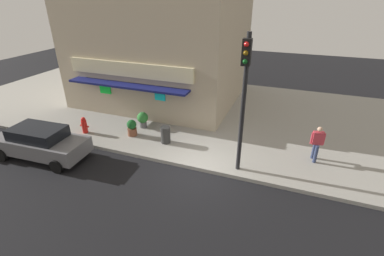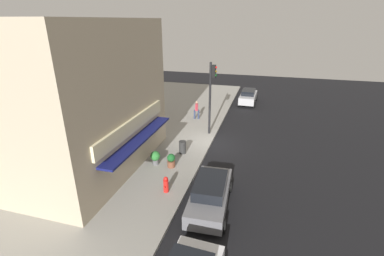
{
  "view_description": "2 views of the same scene",
  "coord_description": "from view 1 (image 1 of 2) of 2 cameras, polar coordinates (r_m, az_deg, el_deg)",
  "views": [
    {
      "loc": [
        3.28,
        -9.71,
        7.26
      ],
      "look_at": [
        -0.75,
        1.05,
        1.56
      ],
      "focal_mm": 25.83,
      "sensor_mm": 36.0,
      "label": 1
    },
    {
      "loc": [
        -18.83,
        -3.75,
        8.96
      ],
      "look_at": [
        -1.29,
        1.23,
        1.68
      ],
      "focal_mm": 25.44,
      "sensor_mm": 36.0,
      "label": 2
    }
  ],
  "objects": [
    {
      "name": "corner_building",
      "position": [
        20.15,
        -5.98,
        18.71
      ],
      "size": [
        10.45,
        10.01,
        8.88
      ],
      "color": "tan",
      "rests_on": "sidewalk"
    },
    {
      "name": "trash_can",
      "position": [
        14.29,
        -5.48,
        -1.41
      ],
      "size": [
        0.5,
        0.5,
        0.89
      ],
      "primitive_type": "cylinder",
      "color": "#2D2D2D",
      "rests_on": "sidewalk"
    },
    {
      "name": "fire_hydrant",
      "position": [
        16.36,
        -21.35,
        0.54
      ],
      "size": [
        0.53,
        0.29,
        0.93
      ],
      "color": "red",
      "rests_on": "sidewalk"
    },
    {
      "name": "potted_plant_by_window",
      "position": [
        15.31,
        -12.3,
        0.09
      ],
      "size": [
        0.52,
        0.52,
        0.9
      ],
      "color": "brown",
      "rests_on": "sidewalk"
    },
    {
      "name": "potted_plant_by_doorway",
      "position": [
        16.1,
        -10.14,
        1.89
      ],
      "size": [
        0.64,
        0.64,
        0.91
      ],
      "color": "#59595B",
      "rests_on": "sidewalk"
    },
    {
      "name": "parked_car_grey",
      "position": [
        15.02,
        -28.85,
        -2.55
      ],
      "size": [
        4.64,
        2.19,
        1.58
      ],
      "color": "slate",
      "rests_on": "ground_plane"
    },
    {
      "name": "sidewalk",
      "position": [
        18.06,
        8.38,
        2.69
      ],
      "size": [
        39.01,
        13.07,
        0.18
      ],
      "primitive_type": "cube",
      "color": "gray",
      "rests_on": "ground_plane"
    },
    {
      "name": "traffic_light",
      "position": [
        10.86,
        10.7,
        7.74
      ],
      "size": [
        0.32,
        0.58,
        5.81
      ],
      "color": "black",
      "rests_on": "sidewalk"
    },
    {
      "name": "ground_plane",
      "position": [
        12.56,
        1.55,
        -8.94
      ],
      "size": [
        58.52,
        58.52,
        0.0
      ],
      "primitive_type": "plane",
      "color": "black"
    },
    {
      "name": "pedestrian",
      "position": [
        13.73,
        24.41,
        -2.67
      ],
      "size": [
        0.62,
        0.56,
        1.72
      ],
      "color": "navy",
      "rests_on": "sidewalk"
    }
  ]
}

